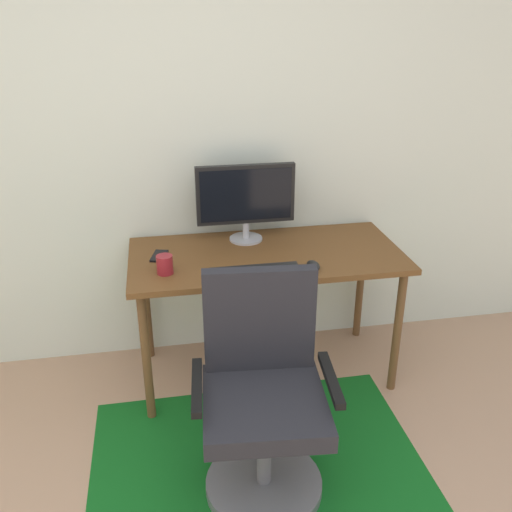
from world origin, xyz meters
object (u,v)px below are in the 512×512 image
object	(u,v)px
monitor	(246,197)
computer_mouse	(313,265)
keyboard	(256,272)
coffee_cup	(165,265)
cell_phone	(159,256)
office_chair	(263,405)
desk	(266,266)

from	to	relation	value
monitor	computer_mouse	bearing A→B (deg)	-58.23
keyboard	coffee_cup	xyz separation A→B (m)	(-0.43, 0.08, 0.04)
coffee_cup	cell_phone	bearing A→B (deg)	96.88
computer_mouse	cell_phone	bearing A→B (deg)	159.36
computer_mouse	office_chair	xyz separation A→B (m)	(-0.36, -0.55, -0.35)
desk	coffee_cup	bearing A→B (deg)	-163.87
keyboard	office_chair	xyz separation A→B (m)	(-0.07, -0.55, -0.34)
desk	coffee_cup	distance (m)	0.56
desk	cell_phone	xyz separation A→B (m)	(-0.55, 0.05, 0.08)
monitor	computer_mouse	xyz separation A→B (m)	(0.26, -0.42, -0.23)
monitor	cell_phone	bearing A→B (deg)	-162.85
desk	keyboard	distance (m)	0.26
desk	office_chair	xyz separation A→B (m)	(-0.17, -0.78, -0.26)
desk	monitor	xyz separation A→B (m)	(-0.07, 0.20, 0.32)
office_chair	cell_phone	bearing A→B (deg)	119.74
coffee_cup	cell_phone	xyz separation A→B (m)	(-0.02, 0.20, -0.04)
coffee_cup	office_chair	world-z (taller)	office_chair
desk	coffee_cup	xyz separation A→B (m)	(-0.52, -0.15, 0.12)
desk	office_chair	world-z (taller)	office_chair
desk	cell_phone	bearing A→B (deg)	174.88
computer_mouse	cell_phone	xyz separation A→B (m)	(-0.74, 0.28, -0.01)
desk	coffee_cup	world-z (taller)	coffee_cup
cell_phone	office_chair	distance (m)	0.97
keyboard	coffee_cup	size ratio (longest dim) A/B	4.68
desk	computer_mouse	size ratio (longest dim) A/B	13.54
monitor	computer_mouse	distance (m)	0.55
computer_mouse	coffee_cup	xyz separation A→B (m)	(-0.71, 0.08, 0.03)
computer_mouse	cell_phone	distance (m)	0.79
monitor	desk	bearing A→B (deg)	-69.06
monitor	computer_mouse	world-z (taller)	monitor
monitor	office_chair	bearing A→B (deg)	-95.47
office_chair	desk	bearing A→B (deg)	82.99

